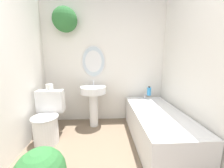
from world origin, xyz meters
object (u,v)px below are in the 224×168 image
at_px(toilet, 48,120).
at_px(bathtub, 157,125).
at_px(shampoo_bottle, 149,91).
at_px(pedestal_sink, 93,98).
at_px(toilet_paper_roll, 49,87).

relative_size(toilet, bathtub, 0.49).
distance_m(toilet, shampoo_bottle, 1.84).
xyz_separation_m(toilet, pedestal_sink, (0.68, 0.43, 0.22)).
bearing_deg(toilet, bathtub, -4.20).
height_order(toilet, bathtub, toilet).
bearing_deg(toilet, toilet_paper_roll, 90.00).
relative_size(bathtub, shampoo_bottle, 8.80).
distance_m(toilet, bathtub, 1.69).
relative_size(pedestal_sink, bathtub, 0.56).
bearing_deg(bathtub, pedestal_sink, 151.41).
height_order(shampoo_bottle, toilet_paper_roll, toilet_paper_roll).
xyz_separation_m(bathtub, shampoo_bottle, (0.06, 0.62, 0.39)).
bearing_deg(toilet, shampoo_bottle, 15.87).
bearing_deg(pedestal_sink, toilet_paper_roll, -159.83).
xyz_separation_m(bathtub, toilet_paper_roll, (-1.69, 0.30, 0.56)).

